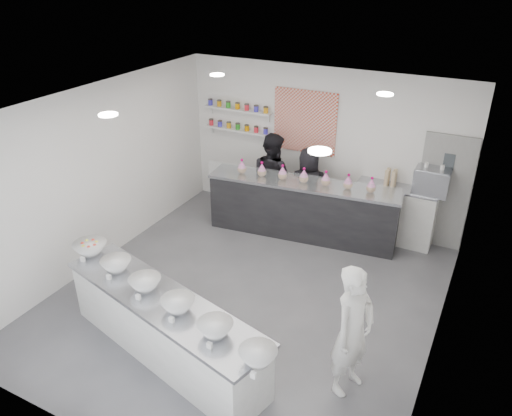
{
  "coord_description": "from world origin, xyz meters",
  "views": [
    {
      "loc": [
        3.01,
        -5.52,
        4.75
      ],
      "look_at": [
        -0.05,
        0.4,
        1.36
      ],
      "focal_mm": 35.0,
      "sensor_mm": 36.0,
      "label": 1
    }
  ],
  "objects": [
    {
      "name": "label_cards",
      "position": [
        -0.23,
        -2.09,
        0.92
      ],
      "size": [
        3.31,
        0.04,
        0.07
      ],
      "primitive_type": null,
      "color": "white",
      "rests_on": "prep_counter"
    },
    {
      "name": "cup_stacks",
      "position": [
        1.4,
        2.78,
        1.22
      ],
      "size": [
        0.24,
        0.24,
        0.3
      ],
      "primitive_type": null,
      "color": "#CEB384",
      "rests_on": "espresso_ledge"
    },
    {
      "name": "left_wall",
      "position": [
        -2.75,
        0.0,
        1.5
      ],
      "size": [
        0.0,
        6.0,
        6.0
      ],
      "primitive_type": "plane",
      "rotation": [
        1.57,
        0.0,
        1.57
      ],
      "color": "white",
      "rests_on": "floor"
    },
    {
      "name": "jar_shelf_lower",
      "position": [
        -1.75,
        2.9,
        1.6
      ],
      "size": [
        1.45,
        0.22,
        0.04
      ],
      "primitive_type": "cube",
      "color": "silver",
      "rests_on": "back_wall"
    },
    {
      "name": "pattern_panel",
      "position": [
        -0.35,
        2.98,
        1.95
      ],
      "size": [
        1.25,
        0.03,
        1.2
      ],
      "primitive_type": "cube",
      "color": "red",
      "rests_on": "back_wall"
    },
    {
      "name": "prep_bowls",
      "position": [
        -0.37,
        -1.58,
        0.97
      ],
      "size": [
        3.69,
        1.43,
        0.17
      ],
      "primitive_type": null,
      "rotation": [
        0.0,
        0.0,
        -0.25
      ],
      "color": "white",
      "rests_on": "prep_counter"
    },
    {
      "name": "right_wall",
      "position": [
        2.75,
        0.0,
        1.5
      ],
      "size": [
        0.0,
        6.0,
        6.0
      ],
      "primitive_type": "plane",
      "rotation": [
        1.57,
        0.0,
        -1.57
      ],
      "color": "white",
      "rests_on": "floor"
    },
    {
      "name": "sneeze_guard",
      "position": [
        0.03,
        1.86,
        1.24
      ],
      "size": [
        3.44,
        0.42,
        0.3
      ],
      "primitive_type": "cube",
      "rotation": [
        0.0,
        0.0,
        0.12
      ],
      "color": "white",
      "rests_on": "back_bar"
    },
    {
      "name": "floor",
      "position": [
        0.0,
        0.0,
        0.0
      ],
      "size": [
        6.0,
        6.0,
        0.0
      ],
      "primitive_type": "plane",
      "color": "#515156",
      "rests_on": "ground"
    },
    {
      "name": "woman_prep",
      "position": [
        1.94,
        -1.01,
        0.86
      ],
      "size": [
        0.59,
        0.72,
        1.71
      ],
      "primitive_type": "imported",
      "rotation": [
        0.0,
        0.0,
        1.25
      ],
      "color": "white",
      "rests_on": "floor"
    },
    {
      "name": "back_door",
      "position": [
        2.3,
        2.97,
        1.05
      ],
      "size": [
        0.88,
        0.04,
        2.1
      ],
      "primitive_type": "cube",
      "color": "gray",
      "rests_on": "floor"
    },
    {
      "name": "espresso_machine",
      "position": [
        2.1,
        2.78,
        1.3
      ],
      "size": [
        0.58,
        0.4,
        0.45
      ],
      "primitive_type": "cube",
      "color": "#93969E",
      "rests_on": "espresso_ledge"
    },
    {
      "name": "back_wall",
      "position": [
        0.0,
        3.0,
        1.5
      ],
      "size": [
        5.5,
        0.0,
        5.5
      ],
      "primitive_type": "plane",
      "rotation": [
        1.57,
        0.0,
        0.0
      ],
      "color": "white",
      "rests_on": "floor"
    },
    {
      "name": "prep_counter",
      "position": [
        -0.37,
        -1.58,
        0.44
      ],
      "size": [
        3.34,
        1.53,
        0.89
      ],
      "primitive_type": "cube",
      "rotation": [
        0.0,
        0.0,
        -0.25
      ],
      "color": "silver",
      "rests_on": "floor"
    },
    {
      "name": "downlight_2",
      "position": [
        -1.4,
        1.6,
        2.98
      ],
      "size": [
        0.24,
        0.24,
        0.02
      ],
      "primitive_type": "cylinder",
      "color": "white",
      "rests_on": "ceiling"
    },
    {
      "name": "cookie_bags",
      "position": [
        -0.0,
        2.17,
        1.23
      ],
      "size": [
        2.57,
        0.47,
        0.29
      ],
      "primitive_type": null,
      "rotation": [
        0.0,
        0.0,
        0.12
      ],
      "color": "#ED7ACC",
      "rests_on": "back_bar"
    },
    {
      "name": "preserve_jars",
      "position": [
        -1.75,
        2.88,
        1.88
      ],
      "size": [
        1.45,
        0.1,
        0.56
      ],
      "primitive_type": null,
      "color": "red",
      "rests_on": "jar_shelf_lower"
    },
    {
      "name": "staff_right",
      "position": [
        -0.06,
        2.56,
        0.8
      ],
      "size": [
        0.91,
        0.75,
        1.6
      ],
      "primitive_type": "imported",
      "rotation": [
        0.0,
        0.0,
        3.49
      ],
      "color": "black",
      "rests_on": "floor"
    },
    {
      "name": "back_bar",
      "position": [
        -0.0,
        2.17,
        0.54
      ],
      "size": [
        3.57,
        1.05,
        1.09
      ],
      "primitive_type": "cube",
      "rotation": [
        0.0,
        0.0,
        0.12
      ],
      "color": "black",
      "rests_on": "floor"
    },
    {
      "name": "downlight_0",
      "position": [
        -1.4,
        -1.0,
        2.98
      ],
      "size": [
        0.24,
        0.24,
        0.02
      ],
      "primitive_type": "cylinder",
      "color": "white",
      "rests_on": "ceiling"
    },
    {
      "name": "downlight_1",
      "position": [
        1.4,
        -1.0,
        2.98
      ],
      "size": [
        0.24,
        0.24,
        0.02
      ],
      "primitive_type": "cylinder",
      "color": "white",
      "rests_on": "ceiling"
    },
    {
      "name": "downlight_3",
      "position": [
        1.4,
        1.6,
        2.98
      ],
      "size": [
        0.24,
        0.24,
        0.02
      ],
      "primitive_type": "cylinder",
      "color": "white",
      "rests_on": "ceiling"
    },
    {
      "name": "jar_shelf_upper",
      "position": [
        -1.75,
        2.9,
        2.02
      ],
      "size": [
        1.45,
        0.22,
        0.04
      ],
      "primitive_type": "cube",
      "color": "silver",
      "rests_on": "back_wall"
    },
    {
      "name": "espresso_ledge",
      "position": [
        1.55,
        2.78,
        0.54
      ],
      "size": [
        1.45,
        0.46,
        1.07
      ],
      "primitive_type": "cube",
      "color": "silver",
      "rests_on": "floor"
    },
    {
      "name": "staff_left",
      "position": [
        -0.77,
        2.46,
        0.91
      ],
      "size": [
        1.07,
        0.96,
        1.81
      ],
      "primitive_type": "imported",
      "rotation": [
        0.0,
        0.0,
        2.76
      ],
      "color": "black",
      "rests_on": "floor"
    },
    {
      "name": "ceiling",
      "position": [
        0.0,
        0.0,
        3.0
      ],
      "size": [
        6.0,
        6.0,
        0.0
      ],
      "primitive_type": "plane",
      "rotation": [
        3.14,
        0.0,
        0.0
      ],
      "color": "white",
      "rests_on": "floor"
    }
  ]
}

